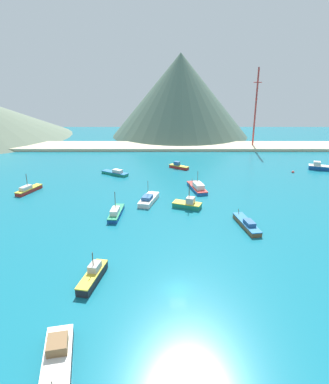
{
  "coord_description": "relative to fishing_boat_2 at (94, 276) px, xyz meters",
  "views": [
    {
      "loc": [
        -2.15,
        -45.92,
        32.21
      ],
      "look_at": [
        -2.42,
        42.86,
        1.27
      ],
      "focal_mm": 32.21,
      "sensor_mm": 36.0,
      "label": 1
    }
  ],
  "objects": [
    {
      "name": "beach_strip",
      "position": [
        13.8,
        105.55,
        -0.34
      ],
      "size": [
        247.0,
        17.54,
        1.2
      ],
      "primitive_type": "cube",
      "color": "beige",
      "rests_on": "ground"
    },
    {
      "name": "buoy_0",
      "position": [
        55.31,
        64.19,
        -0.78
      ],
      "size": [
        0.91,
        0.91,
        0.91
      ],
      "color": "red",
      "rests_on": "ground"
    },
    {
      "name": "fishing_boat_7",
      "position": [
        29.78,
        20.67,
        -0.23
      ],
      "size": [
        4.21,
        11.4,
        2.24
      ],
      "color": "brown",
      "rests_on": "ground"
    },
    {
      "name": "radio_tower",
      "position": [
        51.44,
        105.47,
        16.58
      ],
      "size": [
        3.43,
        2.75,
        34.35
      ],
      "color": "#B7332D",
      "rests_on": "ground"
    },
    {
      "name": "fishing_boat_13",
      "position": [
        17.47,
        32.2,
        -0.0
      ],
      "size": [
        7.67,
        5.37,
        6.48
      ],
      "color": "#198466",
      "rests_on": "ground"
    },
    {
      "name": "fishing_boat_6",
      "position": [
        -26.98,
        44.01,
        -0.15
      ],
      "size": [
        5.2,
        9.21,
        5.42
      ],
      "color": "red",
      "rests_on": "ground"
    },
    {
      "name": "fishing_boat_10",
      "position": [
        7.47,
        35.91,
        -0.12
      ],
      "size": [
        5.41,
        10.28,
        6.02
      ],
      "color": "silver",
      "rests_on": "ground"
    },
    {
      "name": "ground",
      "position": [
        13.8,
        27.62,
        -1.19
      ],
      "size": [
        260.0,
        280.0,
        0.5
      ],
      "color": "#146B7F"
    },
    {
      "name": "fishing_boat_2",
      "position": [
        0.0,
        0.0,
        0.0
      ],
      "size": [
        3.73,
        9.26,
        4.96
      ],
      "color": "#232328",
      "rests_on": "ground"
    },
    {
      "name": "fishing_boat_3",
      "position": [
        0.17,
        26.73,
        -0.1
      ],
      "size": [
        2.93,
        10.1,
        6.18
      ],
      "color": "#14478C",
      "rests_on": "ground"
    },
    {
      "name": "fishing_boat_4",
      "position": [
        21.15,
        45.83,
        -0.07
      ],
      "size": [
        5.33,
        11.45,
        5.64
      ],
      "color": "#1E5BA8",
      "rests_on": "ground"
    },
    {
      "name": "fishing_boat_14",
      "position": [
        -4.66,
        61.65,
        -0.28
      ],
      "size": [
        9.56,
        7.25,
        1.9
      ],
      "color": "#198466",
      "rests_on": "ground"
    },
    {
      "name": "fishing_boat_8",
      "position": [
        65.67,
        68.21,
        0.05
      ],
      "size": [
        7.51,
        5.21,
        2.79
      ],
      "color": "#14478C",
      "rests_on": "ground"
    },
    {
      "name": "fishing_boat_5",
      "position": [
        -0.7,
        -17.15,
        -0.01
      ],
      "size": [
        5.25,
        10.82,
        3.02
      ],
      "color": "#232328",
      "rests_on": "ground"
    },
    {
      "name": "hill_central",
      "position": [
        19.88,
        137.38,
        19.9
      ],
      "size": [
        71.58,
        71.58,
        41.68
      ],
      "color": "#4C6656",
      "rests_on": "ground"
    },
    {
      "name": "fishing_boat_9",
      "position": [
        16.64,
        69.67,
        -0.17
      ],
      "size": [
        7.08,
        6.01,
        2.37
      ],
      "color": "red",
      "rests_on": "ground"
    }
  ]
}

